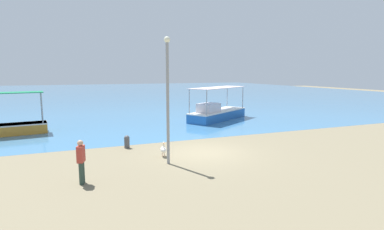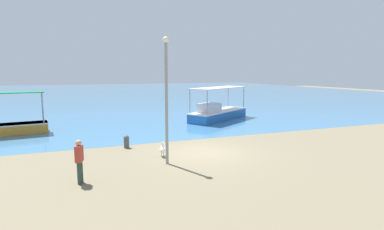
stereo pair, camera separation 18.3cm
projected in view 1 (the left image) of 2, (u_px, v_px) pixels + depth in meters
ground at (205, 152)px, 15.76m from camera, size 120.00×120.00×0.00m
harbor_water at (109, 93)px, 60.02m from camera, size 110.00×90.00×0.00m
fishing_boat_center at (217, 112)px, 26.38m from camera, size 6.80×5.36×2.86m
pelican at (163, 149)px, 14.89m from camera, size 0.33×0.81×0.80m
lamp_post at (168, 94)px, 13.36m from camera, size 0.28×0.28×5.73m
mooring_bollard at (127, 141)px, 16.60m from camera, size 0.31×0.31×0.72m
fisherman_standing at (81, 160)px, 11.21m from camera, size 0.33×0.45×1.69m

